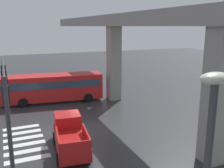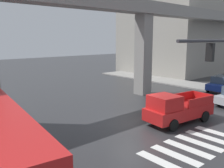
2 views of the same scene
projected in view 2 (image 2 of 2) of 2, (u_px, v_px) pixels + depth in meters
name	position (u px, v px, depth m)	size (l,w,h in m)	color
ground_plane	(131.00, 124.00, 16.72)	(120.00, 120.00, 0.00)	#2D2D30
crosswalk_stripes	(193.00, 146.00, 13.24)	(6.05, 2.80, 0.01)	silver
elevated_overpass	(82.00, 10.00, 19.47)	(59.73, 1.82, 9.31)	gray
sidewalk_east	(214.00, 88.00, 28.26)	(4.00, 36.00, 0.15)	gray
pickup_truck	(176.00, 109.00, 16.67)	(5.30, 2.56, 2.08)	red
sedan_blue	(221.00, 84.00, 26.83)	(4.42, 2.20, 1.72)	#1E3899
fire_hydrant	(221.00, 89.00, 26.03)	(0.24, 0.24, 0.85)	red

